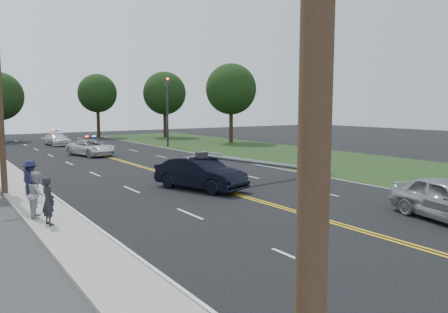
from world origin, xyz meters
TOP-DOWN VIEW (x-y plane):
  - ground at (0.00, 0.00)m, footprint 120.00×120.00m
  - sidewalk at (-8.40, 10.00)m, footprint 1.80×70.00m
  - grass_verge at (13.50, 10.00)m, footprint 12.00×80.00m
  - centerline_yellow at (0.00, 10.00)m, footprint 0.36×80.00m
  - traffic_signal at (8.30, 30.00)m, footprint 0.28×0.41m
  - fallen_streetlight at (4.19, 8.00)m, footprint 9.36×0.44m
  - tree_7 at (6.46, 46.76)m, footprint 5.05×5.05m
  - tree_8 at (13.94, 42.16)m, footprint 5.66×5.66m
  - tree_9 at (16.35, 30.15)m, footprint 5.71×5.71m
  - crashed_sedan at (-0.77, 8.13)m, footprint 3.24×5.23m
  - emergency_a at (-0.85, 26.08)m, footprint 3.38×5.20m
  - emergency_b at (-0.95, 37.58)m, footprint 2.12×4.63m
  - bystander_a at (-8.70, 5.01)m, footprint 0.53×0.69m
  - bystander_b at (-8.79, 6.36)m, footprint 0.88×0.99m
  - bystander_c at (-8.42, 9.83)m, footprint 0.76×1.17m
  - bystander_d at (-8.36, 10.88)m, footprint 0.48×0.94m

SIDE VIEW (x-z plane):
  - ground at x=0.00m, z-range 0.00..0.00m
  - grass_verge at x=13.50m, z-range 0.00..0.01m
  - centerline_yellow at x=0.00m, z-range 0.01..0.01m
  - sidewalk at x=-8.40m, z-range 0.00..0.12m
  - emergency_b at x=-0.95m, z-range 0.00..1.31m
  - emergency_a at x=-0.85m, z-range 0.00..1.33m
  - crashed_sedan at x=-0.77m, z-range 0.00..1.63m
  - bystander_d at x=-8.36m, z-range 0.12..1.66m
  - fallen_streetlight at x=4.19m, z-range -0.04..1.88m
  - bystander_a at x=-8.70m, z-range 0.12..1.80m
  - bystander_b at x=-8.79m, z-range 0.12..1.82m
  - bystander_c at x=-8.42m, z-range 0.12..1.84m
  - traffic_signal at x=8.30m, z-range 0.68..7.73m
  - tree_7 at x=6.46m, z-range 1.62..9.95m
  - tree_8 at x=13.94m, z-range 1.48..10.13m
  - tree_9 at x=16.35m, z-range 1.58..10.47m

